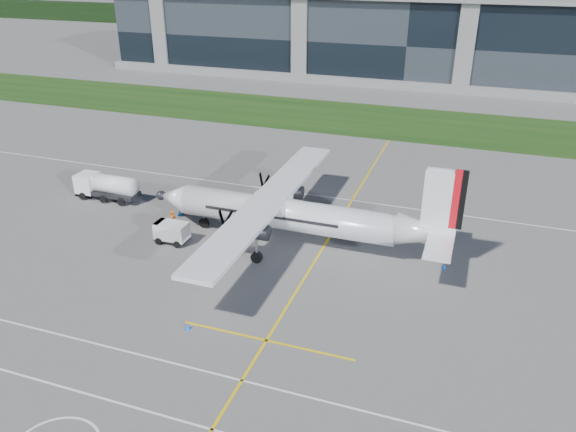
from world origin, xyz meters
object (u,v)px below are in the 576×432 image
(turboprop_aircraft, at_px, (297,199))
(safety_cone_nose_stbd, at_px, (180,213))
(safety_cone_tail, at_px, (444,266))
(safety_cone_portwing, at_px, (188,326))
(fuel_tanker_truck, at_px, (103,186))
(safety_cone_nose_port, at_px, (161,222))
(ground_crew_person, at_px, (173,219))
(baggage_tug, at_px, (172,233))

(turboprop_aircraft, distance_m, safety_cone_nose_stbd, 13.10)
(safety_cone_tail, bearing_deg, safety_cone_portwing, -138.37)
(fuel_tanker_truck, height_order, safety_cone_portwing, fuel_tanker_truck)
(safety_cone_nose_port, relative_size, safety_cone_tail, 1.00)
(ground_crew_person, bearing_deg, safety_cone_tail, -87.84)
(fuel_tanker_truck, bearing_deg, safety_cone_nose_stbd, -6.30)
(safety_cone_tail, bearing_deg, baggage_tug, -172.12)
(turboprop_aircraft, relative_size, baggage_tug, 9.24)
(turboprop_aircraft, distance_m, baggage_tug, 11.36)
(fuel_tanker_truck, height_order, ground_crew_person, fuel_tanker_truck)
(safety_cone_portwing, relative_size, safety_cone_tail, 1.00)
(safety_cone_nose_port, bearing_deg, safety_cone_portwing, -52.87)
(safety_cone_portwing, bearing_deg, fuel_tanker_truck, 138.24)
(baggage_tug, relative_size, safety_cone_nose_port, 6.05)
(fuel_tanker_truck, height_order, safety_cone_nose_port, fuel_tanker_truck)
(fuel_tanker_truck, xyz_separation_m, safety_cone_nose_stbd, (9.32, -1.03, -1.06))
(fuel_tanker_truck, bearing_deg, baggage_tug, -27.83)
(safety_cone_nose_port, bearing_deg, safety_cone_tail, 1.28)
(baggage_tug, xyz_separation_m, safety_cone_portwing, (7.30, -10.68, -0.66))
(turboprop_aircraft, xyz_separation_m, ground_crew_person, (-11.47, -1.18, -3.17))
(ground_crew_person, xyz_separation_m, safety_cone_portwing, (8.46, -12.94, -0.77))
(turboprop_aircraft, height_order, baggage_tug, turboprop_aircraft)
(turboprop_aircraft, xyz_separation_m, baggage_tug, (-10.31, -3.44, -3.28))
(baggage_tug, distance_m, safety_cone_portwing, 12.95)
(baggage_tug, relative_size, ground_crew_person, 1.48)
(fuel_tanker_truck, xyz_separation_m, safety_cone_nose_port, (8.65, -3.43, -1.06))
(safety_cone_nose_port, relative_size, safety_cone_nose_stbd, 1.00)
(turboprop_aircraft, distance_m, safety_cone_nose_port, 13.67)
(baggage_tug, relative_size, safety_cone_tail, 6.05)
(safety_cone_tail, bearing_deg, turboprop_aircraft, 178.73)
(ground_crew_person, xyz_separation_m, safety_cone_tail, (24.03, 0.91, -0.77))
(safety_cone_nose_port, xyz_separation_m, safety_cone_nose_stbd, (0.67, 2.40, 0.00))
(ground_crew_person, bearing_deg, safety_cone_nose_stbd, 18.73)
(baggage_tug, bearing_deg, safety_cone_portwing, -55.65)
(turboprop_aircraft, height_order, safety_cone_nose_stbd, turboprop_aircraft)
(safety_cone_tail, bearing_deg, safety_cone_nose_stbd, 175.81)
(safety_cone_portwing, distance_m, safety_cone_tail, 20.84)
(safety_cone_nose_stbd, distance_m, safety_cone_tail, 25.02)
(turboprop_aircraft, xyz_separation_m, safety_cone_nose_port, (-13.07, -0.85, -3.94))
(baggage_tug, bearing_deg, ground_crew_person, 117.16)
(ground_crew_person, xyz_separation_m, safety_cone_nose_stbd, (-0.93, 2.74, -0.77))
(fuel_tanker_truck, bearing_deg, safety_cone_nose_port, -21.61)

